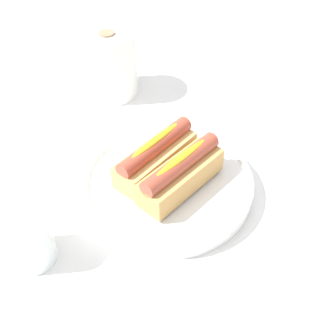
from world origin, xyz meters
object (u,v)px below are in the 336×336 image
Objects in this scene: serving_bowl at (168,184)px; hotdog_back at (156,156)px; water_glass at (27,236)px; paper_towel_roll at (110,64)px; hotdog_front at (181,173)px.

hotdog_back is (-0.01, 0.03, 0.04)m from serving_bowl.
hotdog_back is at bearing 105.80° from serving_bowl.
serving_bowl is at bearing -74.20° from hotdog_back.
paper_towel_roll reaches higher than water_glass.
hotdog_front is (0.01, -0.03, 0.04)m from serving_bowl.
hotdog_back is 1.75× the size of water_glass.
water_glass is (-0.24, 0.01, -0.02)m from hotdog_front.
serving_bowl is at bearing 105.80° from hotdog_front.
serving_bowl is 3.04× the size of water_glass.
water_glass reaches higher than serving_bowl.
hotdog_back is at bearing -99.07° from paper_towel_roll.
paper_towel_roll reaches higher than hotdog_back.
paper_towel_roll is at bearing 80.93° from hotdog_back.
serving_bowl is at bearing -96.95° from paper_towel_roll.
serving_bowl is 0.32m from paper_towel_roll.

